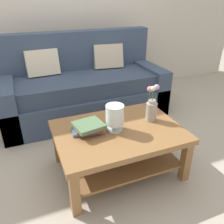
{
  "coord_description": "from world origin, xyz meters",
  "views": [
    {
      "loc": [
        -0.73,
        -2.03,
        1.51
      ],
      "look_at": [
        -0.01,
        -0.28,
        0.54
      ],
      "focal_mm": 37.57,
      "sensor_mm": 36.0,
      "label": 1
    }
  ],
  "objects": [
    {
      "name": "couch",
      "position": [
        0.03,
        0.85,
        0.36
      ],
      "size": [
        2.09,
        0.9,
        1.06
      ],
      "color": "#384760",
      "rests_on": "ground"
    },
    {
      "name": "glass_hurricane_vase",
      "position": [
        -0.05,
        -0.43,
        0.58
      ],
      "size": [
        0.16,
        0.16,
        0.24
      ],
      "color": "silver",
      "rests_on": "coffee_table"
    },
    {
      "name": "flower_pitcher",
      "position": [
        0.34,
        -0.39,
        0.57
      ],
      "size": [
        0.11,
        0.11,
        0.35
      ],
      "color": "#9E998E",
      "rests_on": "coffee_table"
    },
    {
      "name": "coffee_table",
      "position": [
        -0.01,
        -0.43,
        0.32
      ],
      "size": [
        1.1,
        0.79,
        0.44
      ],
      "color": "olive",
      "rests_on": "ground"
    },
    {
      "name": "ground_plane",
      "position": [
        0.0,
        0.0,
        0.0
      ],
      "size": [
        10.0,
        10.0,
        0.0
      ],
      "primitive_type": "plane",
      "color": "#ADA393"
    },
    {
      "name": "book_stack_main",
      "position": [
        -0.27,
        -0.38,
        0.49
      ],
      "size": [
        0.28,
        0.25,
        0.09
      ],
      "color": "#3D6075",
      "rests_on": "coffee_table"
    },
    {
      "name": "back_wall",
      "position": [
        0.0,
        1.65,
        1.35
      ],
      "size": [
        6.4,
        0.12,
        2.7
      ],
      "primitive_type": "cube",
      "color": "beige",
      "rests_on": "ground"
    }
  ]
}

